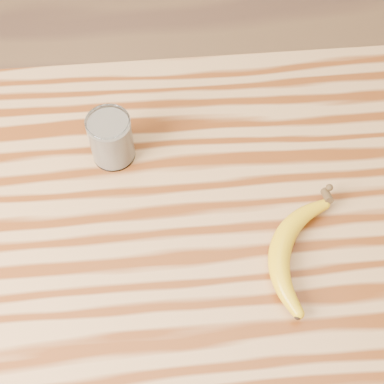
{
  "coord_description": "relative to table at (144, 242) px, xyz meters",
  "views": [
    {
      "loc": [
        0.06,
        -0.51,
        1.78
      ],
      "look_at": [
        0.1,
        0.02,
        0.93
      ],
      "focal_mm": 50.0,
      "sensor_mm": 36.0,
      "label": 1
    }
  ],
  "objects": [
    {
      "name": "table",
      "position": [
        0.0,
        0.0,
        0.0
      ],
      "size": [
        1.2,
        0.8,
        0.9
      ],
      "color": "#B7854B",
      "rests_on": "ground"
    },
    {
      "name": "banana",
      "position": [
        0.25,
        -0.11,
        0.15
      ],
      "size": [
        0.24,
        0.35,
        0.04
      ],
      "primitive_type": null,
      "rotation": [
        0.0,
        0.0,
        -0.41
      ],
      "color": "gold",
      "rests_on": "table"
    },
    {
      "name": "room",
      "position": [
        0.0,
        0.0,
        0.58
      ],
      "size": [
        4.04,
        4.04,
        2.7
      ],
      "color": "brown",
      "rests_on": "ground"
    },
    {
      "name": "smoothie_glass",
      "position": [
        -0.04,
        0.14,
        0.18
      ],
      "size": [
        0.09,
        0.09,
        0.11
      ],
      "color": "white",
      "rests_on": "table"
    }
  ]
}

